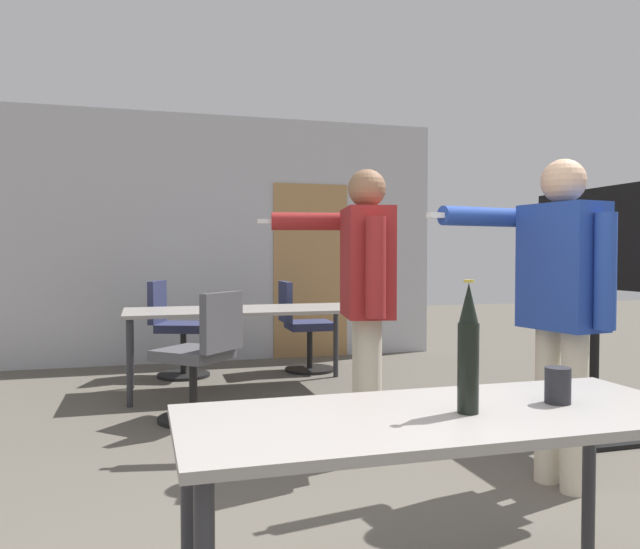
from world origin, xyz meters
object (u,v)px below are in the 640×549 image
office_chair_near_pushed (303,329)px  beer_bottle (468,350)px  drink_cup (558,385)px  person_near_casual (364,284)px  office_chair_far_left (176,331)px  person_far_watching (560,290)px  office_chair_mid_tucked (201,360)px  tv_screen (596,279)px

office_chair_near_pushed → beer_bottle: 4.65m
drink_cup → person_near_casual: bearing=90.1°
beer_bottle → drink_cup: size_ratio=3.48×
person_near_casual → office_chair_far_left: bearing=30.1°
person_far_watching → beer_bottle: bearing=123.7°
person_near_casual → drink_cup: bearing=-169.3°
office_chair_far_left → office_chair_mid_tucked: (0.09, -1.77, -0.00)m
beer_bottle → drink_cup: beer_bottle is taller
person_near_casual → tv_screen: bearing=-83.3°
person_near_casual → office_chair_mid_tucked: 1.47m
person_near_casual → beer_bottle: person_near_casual is taller
person_near_casual → beer_bottle: size_ratio=4.24×
tv_screen → office_chair_far_left: bearing=-138.3°
person_far_watching → office_chair_mid_tucked: 2.53m
person_far_watching → drink_cup: (-0.78, -1.03, -0.24)m
office_chair_near_pushed → office_chair_far_left: 1.29m
tv_screen → office_chair_near_pushed: size_ratio=1.77×
tv_screen → drink_cup: tv_screen is taller
office_chair_mid_tucked → office_chair_near_pushed: bearing=7.9°
drink_cup → beer_bottle: bearing=-174.8°
tv_screen → office_chair_far_left: 3.91m
person_near_casual → office_chair_mid_tucked: size_ratio=1.83×
office_chair_mid_tucked → beer_bottle: bearing=-126.2°
office_chair_far_left → drink_cup: 4.73m
person_near_casual → office_chair_far_left: 3.01m
person_near_casual → office_chair_far_left: size_ratio=1.82×
office_chair_near_pushed → person_near_casual: bearing=-5.4°
person_far_watching → office_chair_mid_tucked: size_ratio=1.80×
tv_screen → office_chair_near_pushed: (-1.28, 2.82, -0.61)m
office_chair_mid_tucked → tv_screen: bearing=-71.3°
office_chair_near_pushed → person_far_watching: bearing=8.9°
tv_screen → office_chair_mid_tucked: 2.78m
office_chair_mid_tucked → beer_bottle: 2.96m
tv_screen → person_far_watching: size_ratio=0.97×
person_far_watching → drink_cup: size_ratio=14.56×
person_far_watching → beer_bottle: person_far_watching is taller
person_near_casual → office_chair_near_pushed: (0.31, 2.71, -0.60)m
person_near_casual → person_far_watching: 1.12m
office_chair_near_pushed → drink_cup: size_ratio=7.97×
office_chair_near_pushed → beer_bottle: bearing=-7.0°
office_chair_far_left → person_near_casual: bearing=38.4°
tv_screen → office_chair_near_pushed: tv_screen is taller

